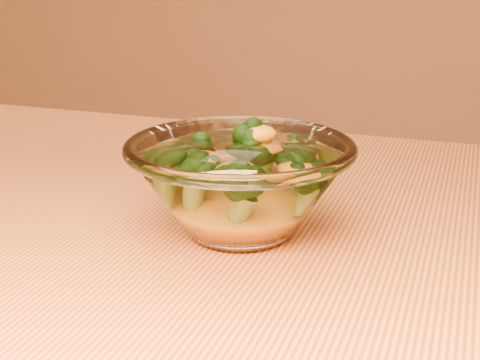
% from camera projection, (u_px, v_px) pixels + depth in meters
% --- Properties ---
extents(table, '(1.20, 0.80, 0.75)m').
position_uv_depth(table, '(170.00, 351.00, 0.57)').
color(table, '#DA8B41').
rests_on(table, ground).
extents(glass_bowl, '(0.19, 0.19, 0.08)m').
position_uv_depth(glass_bowl, '(240.00, 185.00, 0.54)').
color(glass_bowl, white).
rests_on(glass_bowl, table).
extents(cheese_sauce, '(0.10, 0.10, 0.03)m').
position_uv_depth(cheese_sauce, '(240.00, 205.00, 0.55)').
color(cheese_sauce, orange).
rests_on(cheese_sauce, glass_bowl).
extents(broccoli_heap, '(0.13, 0.13, 0.07)m').
position_uv_depth(broccoli_heap, '(242.00, 167.00, 0.55)').
color(broccoli_heap, black).
rests_on(broccoli_heap, cheese_sauce).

